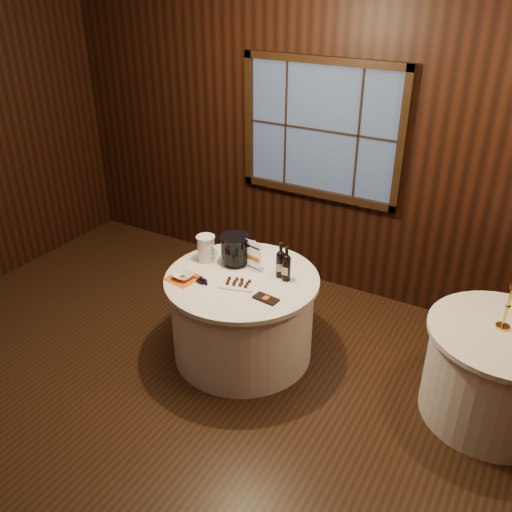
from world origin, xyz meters
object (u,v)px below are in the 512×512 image
Objects in this scene: grape_bunch at (203,280)px; cracker_bowl at (183,276)px; chocolate_box at (266,299)px; chocolate_plate at (238,284)px; sign_stand at (254,259)px; main_table at (242,316)px; brass_candlestick at (506,313)px; glass_pitcher at (206,248)px; port_bottle_left at (280,262)px; port_bottle_right at (286,266)px; side_table at (496,374)px; ice_bucket at (235,249)px.

grape_bunch is 0.18m from cracker_bowl.
chocolate_plate is at bearing 172.76° from chocolate_box.
sign_stand is 1.38× the size of chocolate_box.
brass_candlestick is at bearing 9.62° from main_table.
grape_bunch is 0.38m from glass_pitcher.
port_bottle_left is at bearing 32.64° from cracker_bowl.
cracker_bowl is at bearing -168.97° from chocolate_box.
chocolate_plate is (-0.29, -0.27, -0.11)m from port_bottle_right.
chocolate_box is at bearing 3.32° from grape_bunch.
cracker_bowl is (-0.40, -0.26, 0.41)m from main_table.
chocolate_plate is (-1.96, -0.42, 0.40)m from side_table.
grape_bunch is 2.26m from brass_candlestick.
chocolate_box is at bearing -162.04° from brass_candlestick.
side_table is 3.51× the size of port_bottle_left.
sign_stand is at bearing 170.32° from port_bottle_right.
glass_pitcher reaches higher than cracker_bowl.
side_table is 3.07× the size of brass_candlestick.
chocolate_plate is 0.31m from chocolate_box.
ice_bucket is 1.13× the size of glass_pitcher.
chocolate_box is 0.56m from grape_bunch.
brass_candlestick is (1.70, 0.16, -0.01)m from port_bottle_left.
glass_pitcher is at bearing -158.94° from sign_stand.
grape_bunch reaches higher than chocolate_box.
brass_candlestick reaches higher than sign_stand.
grape_bunch is (-0.24, -0.40, -0.07)m from sign_stand.
sign_stand is 0.47m from grape_bunch.
ice_bucket is (-0.19, -0.00, 0.05)m from sign_stand.
side_table is 3.58× the size of port_bottle_right.
glass_pitcher is at bearing 162.86° from port_bottle_left.
grape_bunch is at bearing -98.22° from ice_bucket.
glass_pitcher is at bearing -174.21° from brass_candlestick.
chocolate_box is 0.56× the size of brass_candlestick.
side_table is 2.04m from sign_stand.
ice_bucket is 0.26m from glass_pitcher.
grape_bunch reaches higher than main_table.
sign_stand reaches higher than chocolate_plate.
brass_candlestick is at bearing 15.77° from sign_stand.
sign_stand is 0.30m from chocolate_plate.
sign_stand is 0.44m from glass_pitcher.
side_table is 6.57× the size of cracker_bowl.
port_bottle_left reaches higher than main_table.
side_table is 2.50m from cracker_bowl.
side_table is at bearing 3.49° from ice_bucket.
port_bottle_left is at bearing 39.02° from grape_bunch.
cracker_bowl is 2.44m from brass_candlestick.
chocolate_box is 0.74m from cracker_bowl.
sign_stand is 1.17× the size of glass_pitcher.
grape_bunch is at bearing -166.67° from side_table.
glass_pitcher is at bearing 178.51° from port_bottle_right.
ice_bucket is 0.50m from cracker_bowl.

